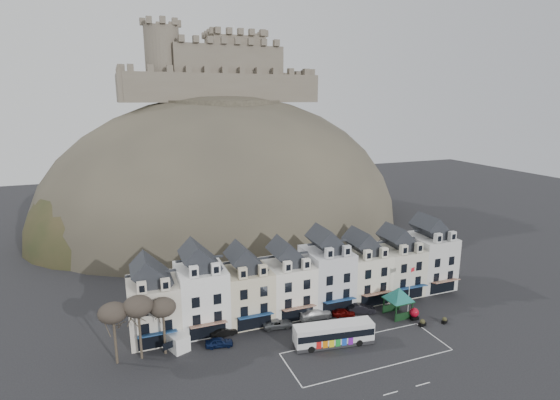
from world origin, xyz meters
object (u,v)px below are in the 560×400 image
Objects in this scene: car_black at (223,332)px; car_maroon at (344,312)px; car_navy at (219,342)px; white_van at (174,339)px; car_silver at (278,323)px; red_buoy at (414,313)px; flagpole at (410,287)px; car_white at (315,313)px; car_charcoal at (361,309)px; bus at (334,333)px; bus_shelter at (399,294)px.

car_maroon is (18.73, -1.00, -0.02)m from car_black.
car_navy is at bearing 144.34° from car_black.
car_silver is (14.88, -0.30, -0.51)m from white_van.
car_maroon is at bearing -102.50° from car_black.
car_silver is at bearing 165.96° from red_buoy.
flagpole is 1.41× the size of car_white.
red_buoy is 0.23× the size of flagpole.
car_navy is 15.79m from car_white.
car_maroon is at bearing -76.24° from car_navy.
car_navy reaches higher than car_black.
car_silver is at bearing -68.63° from car_navy.
red_buoy reaches higher than car_silver.
car_white is 4.45m from car_maroon.
flagpole is 2.10× the size of car_maroon.
car_navy is at bearing 112.71° from car_charcoal.
car_white is (14.40, 0.00, 0.14)m from car_black.
car_silver is 1.21× the size of car_maroon.
car_navy is (-14.69, 5.14, -1.07)m from bus.
bus is at bearing 161.32° from car_maroon.
red_buoy is 0.41× the size of car_charcoal.
red_buoy is 0.47× the size of car_navy.
car_charcoal is at bearing -102.35° from car_black.
red_buoy is 0.49× the size of car_maroon.
car_black is at bearing 168.82° from red_buoy.
white_van reaches higher than car_maroon.
car_charcoal reaches higher than car_maroon.
bus is 1.52× the size of bus_shelter.
car_white is (-12.22, 3.85, -2.85)m from bus_shelter.
flagpole reaches higher than car_black.
bus is at bearing -128.74° from car_black.
car_maroon is (-10.15, 2.53, -3.71)m from flagpole.
bus is 2.09× the size of car_white.
car_white reaches higher than car_silver.
car_silver is 0.81× the size of car_white.
bus_shelter is at bearing -91.97° from car_silver.
bus is 3.11× the size of car_maroon.
bus reaches higher than car_charcoal.
car_black is 8.05m from car_silver.
car_white reaches higher than car_maroon.
white_van is (-35.73, 3.31, -3.20)m from flagpole.
car_maroon is (19.93, 1.43, -0.03)m from car_navy.
red_buoy is at bearing -103.84° from flagpole.
bus reaches higher than car_silver.
bus is at bearing -165.29° from flagpole.
car_charcoal is (3.09, -0.11, 0.10)m from car_maroon.
flagpole is at bearing -82.44° from car_navy.
bus_shelter is 1.96× the size of car_navy.
bus is 16.13m from flagpole.
car_charcoal is at bearing -84.26° from car_silver.
car_black reaches higher than car_silver.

